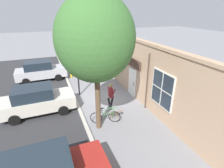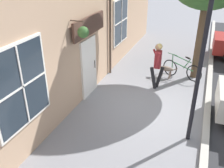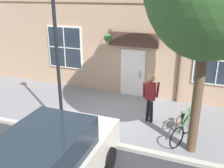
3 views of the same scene
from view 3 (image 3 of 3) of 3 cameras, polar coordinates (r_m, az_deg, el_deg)
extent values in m
plane|color=gray|center=(9.71, 0.01, -6.90)|extent=(90.00, 90.00, 0.00)
cube|color=#B2ADA3|center=(8.09, -5.24, -12.47)|extent=(0.20, 28.00, 0.12)
cube|color=tan|center=(11.14, 4.41, 7.61)|extent=(0.30, 18.00, 4.03)
cube|color=tan|center=(10.89, 4.71, 18.45)|extent=(0.42, 18.00, 0.16)
cube|color=white|center=(11.19, 4.78, 2.53)|extent=(0.10, 1.10, 2.10)
cube|color=#232D38|center=(11.18, 4.73, 2.24)|extent=(0.03, 0.90, 1.90)
cylinder|color=#47382D|center=(11.02, 6.39, 2.20)|extent=(0.03, 0.03, 0.30)
cube|color=#4C3328|center=(10.75, 4.85, 10.04)|extent=(0.08, 2.20, 0.60)
cylinder|color=#47382D|center=(10.57, 15.25, 5.15)|extent=(0.09, 0.09, 3.63)
cylinder|color=#47382D|center=(10.91, -0.60, 12.26)|extent=(0.44, 0.04, 0.04)
cylinder|color=#47382D|center=(10.77, -0.96, 11.19)|extent=(0.01, 0.01, 0.34)
cone|color=#2D2823|center=(10.81, -0.95, 10.04)|extent=(0.32, 0.32, 0.18)
sphere|color=#3D6B33|center=(10.79, -0.96, 10.51)|extent=(0.34, 0.34, 0.34)
cube|color=white|center=(12.34, -10.70, 8.21)|extent=(0.08, 1.82, 2.02)
cube|color=#232D38|center=(12.31, -10.77, 8.19)|extent=(0.03, 1.70, 1.90)
cube|color=white|center=(12.30, -10.82, 8.17)|extent=(0.04, 0.04, 1.90)
cube|color=white|center=(12.30, -10.82, 8.17)|extent=(0.04, 1.70, 0.04)
cube|color=white|center=(10.56, 23.18, 4.98)|extent=(0.08, 1.82, 2.02)
cube|color=#232D38|center=(10.53, 23.18, 4.94)|extent=(0.03, 1.70, 1.90)
cube|color=white|center=(10.51, 23.18, 4.92)|extent=(0.04, 0.04, 1.90)
cube|color=white|center=(10.51, 23.18, 4.92)|extent=(0.04, 1.70, 0.04)
cylinder|color=black|center=(9.22, 8.22, -5.69)|extent=(0.31, 0.14, 0.87)
cylinder|color=black|center=(9.01, 8.94, -6.38)|extent=(0.31, 0.14, 0.87)
cube|color=maroon|center=(8.82, 8.82, -1.68)|extent=(0.23, 0.35, 0.63)
sphere|color=#936B4C|center=(8.67, 9.01, 1.28)|extent=(0.24, 0.24, 0.24)
sphere|color=tan|center=(8.64, 8.98, 1.37)|extent=(0.22, 0.22, 0.22)
cylinder|color=maroon|center=(8.81, 7.31, -1.38)|extent=(0.16, 0.09, 0.57)
cylinder|color=maroon|center=(8.85, 10.42, -1.30)|extent=(0.33, 0.09, 0.52)
ellipsoid|color=#7F6B5B|center=(8.83, 15.30, -7.78)|extent=(0.63, 0.32, 0.21)
cylinder|color=#7F6B5B|center=(9.11, 15.05, -8.56)|extent=(0.06, 0.06, 0.29)
cylinder|color=#7F6B5B|center=(9.08, 15.89, -8.73)|extent=(0.06, 0.06, 0.29)
cylinder|color=#7F6B5B|center=(8.80, 14.41, -9.56)|extent=(0.06, 0.06, 0.29)
cylinder|color=#7F6B5B|center=(8.77, 15.27, -9.75)|extent=(0.06, 0.06, 0.29)
sphere|color=#7F6B5B|center=(9.11, 15.96, -6.39)|extent=(0.17, 0.17, 0.17)
cone|color=#7F6B5B|center=(9.21, 16.12, -6.23)|extent=(0.11, 0.10, 0.09)
cone|color=#7F6B5B|center=(9.07, 15.68, -5.90)|extent=(0.06, 0.06, 0.07)
cone|color=#7F6B5B|center=(9.05, 16.30, -6.02)|extent=(0.06, 0.06, 0.07)
cylinder|color=#7F6B5B|center=(8.47, 14.64, -8.55)|extent=(0.21, 0.07, 0.14)
cylinder|color=brown|center=(7.24, 18.97, -2.59)|extent=(0.27, 0.27, 3.50)
sphere|color=#38662D|center=(6.72, 20.29, 16.63)|extent=(1.98, 1.98, 1.98)
torus|color=black|center=(8.74, 17.13, -8.70)|extent=(0.64, 0.37, 0.70)
torus|color=black|center=(7.87, 14.58, -11.80)|extent=(0.64, 0.37, 0.70)
cylinder|color=#33723F|center=(8.20, 16.06, -8.96)|extent=(0.95, 0.28, 0.27)
cylinder|color=#33723F|center=(7.98, 15.70, -8.62)|extent=(0.26, 0.10, 0.46)
cylinder|color=#33723F|center=(8.10, 16.40, -6.83)|extent=(0.80, 0.24, 0.23)
cylinder|color=#33723F|center=(8.53, 17.18, -7.02)|extent=(0.07, 0.05, 0.58)
cylinder|color=#33723F|center=(8.43, 17.47, -5.11)|extent=(0.42, 0.24, 0.03)
ellipsoid|color=black|center=(7.87, 15.87, -6.95)|extent=(0.26, 0.16, 0.11)
cube|color=#1E2833|center=(5.45, -15.68, -14.02)|extent=(2.26, 1.58, 0.68)
cylinder|color=black|center=(7.53, -13.56, -13.48)|extent=(0.62, 0.19, 0.62)
cylinder|color=black|center=(6.83, -0.58, -16.70)|extent=(0.62, 0.19, 0.62)
cylinder|color=black|center=(8.12, -12.34, 5.32)|extent=(0.11, 0.11, 4.80)
camera|label=1|loc=(8.95, 84.25, 13.19)|focal=28.00mm
camera|label=2|loc=(12.24, -38.35, 16.69)|focal=40.00mm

